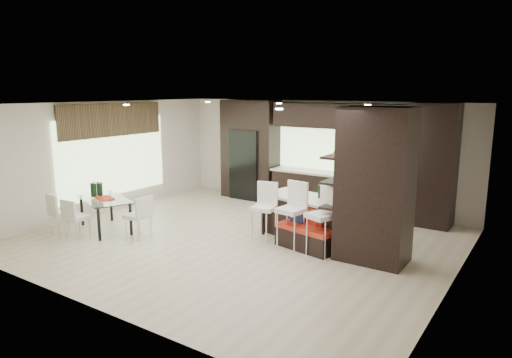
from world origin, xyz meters
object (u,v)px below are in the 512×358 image
Objects in this scene: floor_vase at (350,217)px; bench at (306,238)px; chair_end at (138,219)px; stool_left at (264,219)px; chair_far at (63,216)px; chair_near at (77,220)px; stool_right at (320,228)px; kitchen_island at (309,218)px; stool_mid at (291,222)px; dining_table at (105,214)px.

bench is at bearing -144.67° from floor_vase.
floor_vase reaches higher than chair_end.
stool_left reaches higher than chair_far.
chair_end is (-3.11, -1.31, 0.19)m from bench.
chair_near reaches higher than bench.
floor_vase reaches higher than bench.
bench is (-0.35, 0.10, -0.28)m from stool_right.
chair_near is 0.93× the size of chair_far.
stool_right is at bearing -4.68° from bench.
stool_right reaches higher than bench.
floor_vase reaches higher than stool_right.
stool_mid is at bearing -78.45° from kitchen_island.
stool_mid is 1.11m from floor_vase.
stool_mid is 0.71× the size of dining_table.
stool_right is 0.70× the size of dining_table.
stool_left is at bearing 36.81° from chair_far.
chair_end is (-2.85, -1.96, -0.01)m from kitchen_island.
stool_left reaches higher than chair_near.
kitchen_island is at bearing 48.13° from dining_table.
floor_vase reaches higher than stool_mid.
kitchen_island reaches higher than chair_near.
kitchen_island is at bearing 31.36° from chair_near.
bench is 4.34m from dining_table.
chair_near is (-3.87, -1.90, -0.13)m from stool_mid.
floor_vase is 0.86× the size of dining_table.
floor_vase is at bearing 39.79° from stool_mid.
kitchen_island is at bearing 41.05° from chair_far.
floor_vase reaches higher than chair_near.
chair_near is at bearing 124.67° from chair_end.
chair_end is at bearing -154.71° from floor_vase.
stool_left reaches higher than bench.
stool_mid is at bearing 38.53° from dining_table.
chair_far is at bearing -137.31° from stool_right.
floor_vase reaches higher than chair_far.
stool_mid is (0.00, -0.76, 0.10)m from kitchen_island.
stool_left is at bearing 27.35° from chair_near.
stool_right is (1.23, -0.01, 0.03)m from stool_left.
stool_mid is at bearing -158.19° from stool_right.
dining_table is at bearing 66.90° from chair_far.
floor_vase is 5.14m from dining_table.
stool_left is 1.66m from floor_vase.
stool_mid reaches higher than bench.
bench is 5.02m from chair_far.
chair_near is 0.45m from chair_far.
bench is 0.94× the size of floor_vase.
chair_near is at bearing -135.57° from stool_right.
bench is 1.42× the size of chair_far.
stool_right reaches higher than stool_left.
stool_right is 4.65m from dining_table.
stool_right is at bearing -11.35° from stool_left.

